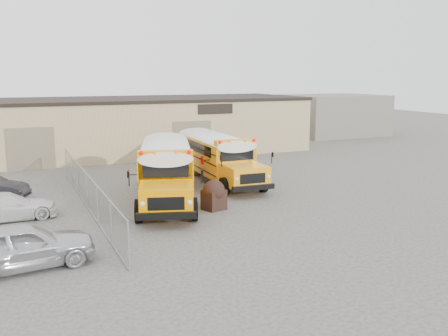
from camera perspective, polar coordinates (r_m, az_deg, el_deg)
name	(u,v)px	position (r m, az deg, el deg)	size (l,w,h in m)	color
ground	(221,210)	(24.83, -0.33, -4.79)	(120.00, 120.00, 0.00)	#43413E
warehouse	(128,125)	(43.23, -10.97, 4.81)	(30.20, 10.20, 4.67)	tan
chainlink_fence	(87,191)	(25.85, -15.37, -2.50)	(0.07, 18.07, 1.81)	#92959A
distant_building_right	(333,115)	(57.06, 12.37, 5.94)	(10.00, 8.00, 4.40)	gray
school_bus_left	(166,148)	(33.30, -6.67, 2.29)	(5.65, 11.01, 3.14)	#FF9600
school_bus_right	(189,141)	(37.33, -4.08, 3.07)	(3.27, 10.24, 2.97)	#FFA515
tarp_bundle	(214,194)	(24.70, -1.16, -3.03)	(1.23, 1.17, 1.50)	black
car_silver	(21,246)	(18.62, -22.14, -8.22)	(1.97, 4.89, 1.67)	silver
car_white	(7,207)	(25.00, -23.58, -4.07)	(1.80, 4.42, 1.28)	silver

